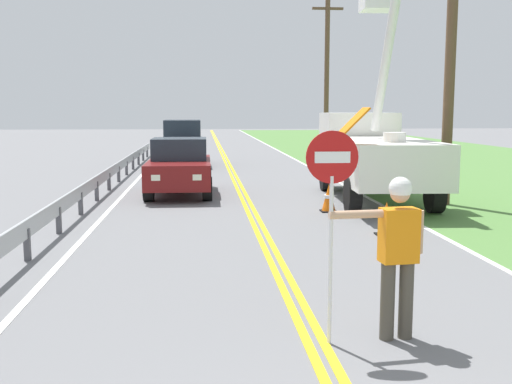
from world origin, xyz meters
name	(u,v)px	position (x,y,z in m)	size (l,w,h in m)	color
centerline_yellow_left	(233,179)	(-0.09, 20.00, 0.01)	(0.11, 110.00, 0.01)	yellow
centerline_yellow_right	(237,179)	(0.09, 20.00, 0.01)	(0.11, 110.00, 0.01)	yellow
edge_line_right	(330,178)	(3.60, 20.00, 0.01)	(0.12, 110.00, 0.01)	silver
edge_line_left	(137,180)	(-3.60, 20.00, 0.01)	(0.12, 110.00, 0.01)	silver
flagger_worker	(398,247)	(0.91, 4.02, 1.05)	(1.08, 0.28, 1.83)	#474238
stop_sign_paddle	(332,189)	(0.14, 3.94, 1.71)	(0.56, 0.04, 2.33)	silver
utility_bucket_truck	(372,149)	(3.64, 14.63, 1.43)	(2.98, 6.91, 6.05)	white
oncoming_sedan_nearest	(180,167)	(-1.90, 15.95, 0.83)	(1.94, 4.12, 1.70)	maroon
oncoming_suv_second	(183,143)	(-2.10, 25.67, 1.06)	(1.96, 4.63, 2.10)	#4C5156
utility_pole_near	(451,38)	(5.34, 13.37, 4.42)	(1.80, 0.28, 8.47)	brown
utility_pole_mid	(327,74)	(6.07, 32.77, 4.65)	(1.80, 0.28, 8.92)	brown
traffic_cone_lead	(399,241)	(2.08, 7.43, 0.34)	(0.40, 0.40, 0.70)	orange
traffic_cone_mid	(386,219)	(2.51, 9.50, 0.34)	(0.40, 0.40, 0.70)	orange
traffic_cone_tail	(329,198)	(1.95, 12.48, 0.34)	(0.40, 0.40, 0.70)	orange
guardrail_left_shoulder	(103,178)	(-4.20, 16.02, 0.52)	(0.10, 32.00, 0.71)	#9EA0A3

